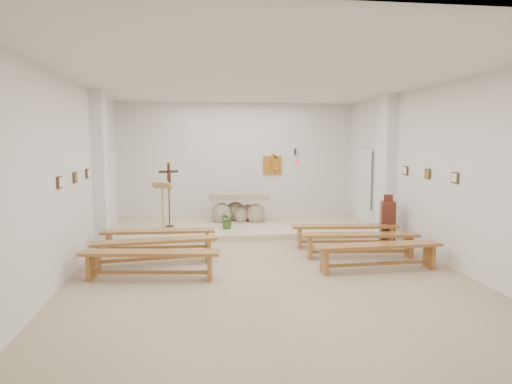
{
  "coord_description": "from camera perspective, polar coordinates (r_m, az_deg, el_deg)",
  "views": [
    {
      "loc": [
        -1.28,
        -8.59,
        2.41
      ],
      "look_at": [
        0.1,
        1.6,
        1.23
      ],
      "focal_mm": 32.0,
      "sensor_mm": 36.0,
      "label": 1
    }
  ],
  "objects": [
    {
      "name": "potted_plant",
      "position": [
        11.73,
        -3.62,
        -3.44
      ],
      "size": [
        0.55,
        0.55,
        0.46
      ],
      "primitive_type": "imported",
      "rotation": [
        0.0,
        0.0,
        0.73
      ],
      "color": "#346227",
      "rests_on": "sanctuary_platform"
    },
    {
      "name": "bench_right_third",
      "position": [
        8.77,
        15.01,
        -7.09
      ],
      "size": [
        2.4,
        0.47,
        0.5
      ],
      "rotation": [
        0.0,
        0.0,
        0.04
      ],
      "color": "#9B622D",
      "rests_on": "ground"
    },
    {
      "name": "wall_back",
      "position": [
        13.66,
        -2.32,
        3.75
      ],
      "size": [
        7.0,
        0.02,
        3.5
      ],
      "primitive_type": "cube",
      "color": "white",
      "rests_on": "ground"
    },
    {
      "name": "altar",
      "position": [
        12.74,
        -2.12,
        -2.19
      ],
      "size": [
        1.75,
        0.88,
        0.86
      ],
      "rotation": [
        0.0,
        0.0,
        -0.14
      ],
      "color": "#B9A78D",
      "rests_on": "sanctuary_platform"
    },
    {
      "name": "bench_left_front",
      "position": [
        9.98,
        -12.07,
        -5.37
      ],
      "size": [
        2.4,
        0.48,
        0.5
      ],
      "rotation": [
        0.0,
        0.0,
        -0.04
      ],
      "color": "#9B622D",
      "rests_on": "ground"
    },
    {
      "name": "pilaster_left",
      "position": [
        10.81,
        -18.86,
        2.68
      ],
      "size": [
        0.26,
        0.55,
        3.5
      ],
      "primitive_type": "cube",
      "color": "white",
      "rests_on": "ground"
    },
    {
      "name": "wall_right",
      "position": [
        9.85,
        21.3,
        2.24
      ],
      "size": [
        0.02,
        10.0,
        3.5
      ],
      "primitive_type": "cube",
      "color": "white",
      "rests_on": "ground"
    },
    {
      "name": "radiator_left",
      "position": [
        11.69,
        -18.22,
        -4.35
      ],
      "size": [
        0.1,
        0.85,
        0.52
      ],
      "primitive_type": "cube",
      "color": "silver",
      "rests_on": "ground"
    },
    {
      "name": "wall_left",
      "position": [
        8.89,
        -22.08,
        1.79
      ],
      "size": [
        0.02,
        10.0,
        3.5
      ],
      "primitive_type": "cube",
      "color": "white",
      "rests_on": "ground"
    },
    {
      "name": "station_frame_right_mid",
      "position": [
        10.01,
        20.65,
        2.16
      ],
      "size": [
        0.03,
        0.2,
        0.2
      ],
      "primitive_type": "cube",
      "color": "#47351F",
      "rests_on": "wall_right"
    },
    {
      "name": "station_frame_left_rear",
      "position": [
        10.06,
        -20.28,
        2.19
      ],
      "size": [
        0.03,
        0.2,
        0.2
      ],
      "primitive_type": "cube",
      "color": "#47351F",
      "rests_on": "wall_left"
    },
    {
      "name": "ceiling",
      "position": [
        8.75,
        0.78,
        13.62
      ],
      "size": [
        7.0,
        10.0,
        0.02
      ],
      "primitive_type": "cube",
      "color": "silver",
      "rests_on": "wall_back"
    },
    {
      "name": "bench_left_third",
      "position": [
        8.15,
        -13.07,
        -8.08
      ],
      "size": [
        2.42,
        0.7,
        0.5
      ],
      "rotation": [
        0.0,
        0.0,
        -0.14
      ],
      "color": "#9B622D",
      "rests_on": "ground"
    },
    {
      "name": "sanctuary_platform",
      "position": [
        12.38,
        -1.64,
        -4.35
      ],
      "size": [
        6.98,
        3.0,
        0.15
      ],
      "primitive_type": "cube",
      "color": "beige",
      "rests_on": "ground"
    },
    {
      "name": "sanctuary_lamp",
      "position": [
        13.65,
        5.14,
        3.98
      ],
      "size": [
        0.11,
        0.36,
        0.44
      ],
      "color": "black",
      "rests_on": "wall_back"
    },
    {
      "name": "bench_right_front",
      "position": [
        10.49,
        11.04,
        -4.76
      ],
      "size": [
        2.41,
        0.6,
        0.5
      ],
      "rotation": [
        0.0,
        0.0,
        -0.09
      ],
      "color": "#9B622D",
      "rests_on": "ground"
    },
    {
      "name": "station_frame_left_front",
      "position": [
        8.12,
        -23.33,
        1.12
      ],
      "size": [
        0.03,
        0.2,
        0.2
      ],
      "primitive_type": "cube",
      "color": "#47351F",
      "rests_on": "wall_left"
    },
    {
      "name": "bench_left_second",
      "position": [
        9.06,
        -12.52,
        -6.59
      ],
      "size": [
        2.41,
        0.69,
        0.5
      ],
      "rotation": [
        0.0,
        0.0,
        0.13
      ],
      "color": "#9B622D",
      "rests_on": "ground"
    },
    {
      "name": "station_frame_right_rear",
      "position": [
        10.9,
        18.16,
        2.57
      ],
      "size": [
        0.03,
        0.2,
        0.2
      ],
      "primitive_type": "cube",
      "color": "#47351F",
      "rests_on": "wall_right"
    },
    {
      "name": "ground",
      "position": [
        9.01,
        0.75,
        -8.98
      ],
      "size": [
        7.0,
        10.0,
        0.0
      ],
      "primitive_type": "cube",
      "color": "#BFAB8A",
      "rests_on": "ground"
    },
    {
      "name": "station_frame_left_mid",
      "position": [
        9.08,
        -21.64,
        1.71
      ],
      "size": [
        0.03,
        0.2,
        0.2
      ],
      "primitive_type": "cube",
      "color": "#47351F",
      "rests_on": "wall_left"
    },
    {
      "name": "donation_pedestal",
      "position": [
        10.92,
        16.11,
        -3.72
      ],
      "size": [
        0.38,
        0.38,
        1.17
      ],
      "rotation": [
        0.0,
        0.0,
        -0.25
      ],
      "color": "#592A19",
      "rests_on": "ground"
    },
    {
      "name": "station_frame_right_front",
      "position": [
        9.15,
        23.61,
        1.66
      ],
      "size": [
        0.03,
        0.2,
        0.2
      ],
      "primitive_type": "cube",
      "color": "#47351F",
      "rests_on": "wall_right"
    },
    {
      "name": "crucifix_stand",
      "position": [
        12.03,
        -10.83,
        0.23
      ],
      "size": [
        0.5,
        0.22,
        1.67
      ],
      "rotation": [
        0.0,
        0.0,
        0.29
      ],
      "color": "#3C2213",
      "rests_on": "sanctuary_platform"
    },
    {
      "name": "radiator_right",
      "position": [
        12.42,
        14.74,
        -3.61
      ],
      "size": [
        0.1,
        0.85,
        0.52
      ],
      "primitive_type": "cube",
      "color": "silver",
      "rests_on": "ground"
    },
    {
      "name": "pilaster_right",
      "position": [
        11.58,
        16.0,
        3.01
      ],
      "size": [
        0.26,
        0.55,
        3.5
      ],
      "primitive_type": "cube",
      "color": "white",
      "rests_on": "ground"
    },
    {
      "name": "bench_right_second",
      "position": [
        9.63,
        12.84,
        -5.82
      ],
      "size": [
        2.41,
        0.62,
        0.5
      ],
      "rotation": [
        0.0,
        0.0,
        -0.1
      ],
      "color": "#9B622D",
      "rests_on": "ground"
    },
    {
      "name": "lectern",
      "position": [
        11.31,
        -11.6,
        -1.87
      ],
      "size": [
        0.53,
        0.47,
        1.29
      ],
      "rotation": [
        0.0,
        0.0,
        -0.23
      ],
      "color": "tan",
      "rests_on": "sanctuary_platform"
    },
    {
      "name": "gold_wall_relief",
      "position": [
        13.77,
        2.05,
        3.36
      ],
      "size": [
        0.55,
        0.04,
        0.55
      ],
      "primitive_type": "cube",
      "color": "#C7832E",
      "rests_on": "wall_back"
    }
  ]
}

